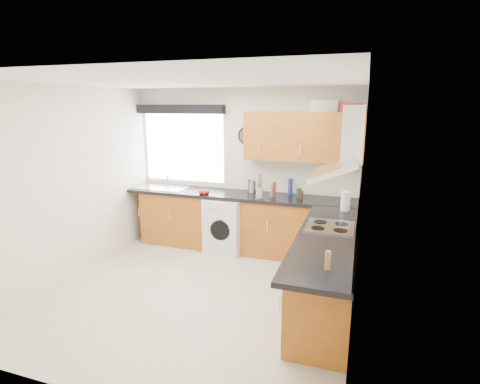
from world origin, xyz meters
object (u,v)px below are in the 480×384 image
(oven, at_px, (328,267))
(upper_cabinets, at_px, (303,137))
(washing_machine, at_px, (227,224))
(extractor_hood, at_px, (344,151))

(oven, height_order, upper_cabinets, upper_cabinets)
(washing_machine, bearing_deg, oven, -27.81)
(extractor_hood, xyz_separation_m, washing_machine, (-1.75, 1.10, -1.34))
(oven, distance_m, upper_cabinets, 1.99)
(oven, bearing_deg, washing_machine, 146.31)
(washing_machine, bearing_deg, extractor_hood, -26.28)
(upper_cabinets, distance_m, washing_machine, 1.77)
(oven, relative_size, washing_machine, 1.00)
(oven, distance_m, extractor_hood, 1.35)
(oven, distance_m, washing_machine, 1.98)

